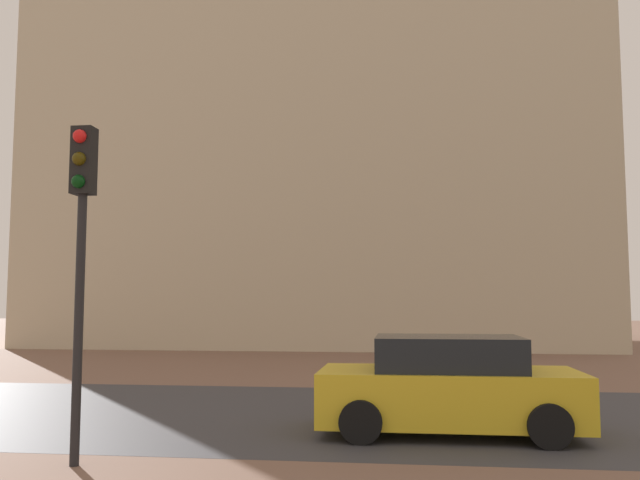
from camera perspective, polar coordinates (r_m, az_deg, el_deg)
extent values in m
plane|color=brown|center=(12.92, -1.04, -14.49)|extent=(120.00, 120.00, 0.00)
cube|color=#38383D|center=(12.85, -1.08, -14.53)|extent=(120.00, 7.35, 0.00)
cube|color=beige|center=(35.15, 0.03, 7.74)|extent=(25.88, 13.32, 19.87)
cube|color=beige|center=(36.59, 4.29, 16.36)|extent=(4.91, 4.91, 30.99)
cylinder|color=beige|center=(34.10, -20.95, 11.09)|extent=(2.80, 2.80, 22.86)
cylinder|color=beige|center=(31.08, 20.70, 11.98)|extent=(2.80, 2.80, 22.14)
cube|color=gold|center=(11.06, 10.90, -12.91)|extent=(4.06, 1.85, 0.82)
cube|color=black|center=(10.99, 10.84, -9.42)|extent=(2.27, 1.63, 0.53)
cylinder|color=black|center=(12.17, 17.11, -13.32)|extent=(0.64, 0.22, 0.64)
cylinder|color=black|center=(10.37, 18.95, -14.74)|extent=(0.64, 0.22, 0.64)
cylinder|color=black|center=(12.01, 4.04, -13.64)|extent=(0.64, 0.22, 0.64)
cylinder|color=black|center=(10.19, 3.48, -15.19)|extent=(0.64, 0.22, 0.64)
cylinder|color=black|center=(9.28, -19.85, -7.03)|extent=(0.12, 0.12, 3.49)
cube|color=black|center=(9.46, -19.44, 6.36)|extent=(0.28, 0.24, 0.90)
sphere|color=red|center=(9.41, -19.74, 8.30)|extent=(0.18, 0.18, 0.18)
sphere|color=#3C3306|center=(9.34, -19.80, 6.51)|extent=(0.18, 0.18, 0.18)
sphere|color=#06330C|center=(9.29, -19.85, 4.70)|extent=(0.18, 0.18, 0.18)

